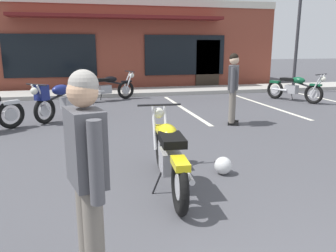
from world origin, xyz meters
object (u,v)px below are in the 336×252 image
object	(u,v)px
motorcycle_red_sportbike	(108,87)
person_in_black_shirt	(233,85)
motorcycle_foreground_classic	(169,154)
person_in_shorts_foreground	(87,169)
helmet_on_pavement	(223,165)
motorcycle_black_cruiser	(294,88)
parking_lot_lamp_post	(301,8)
motorcycle_blue_standard	(63,99)

from	to	relation	value
motorcycle_red_sportbike	person_in_black_shirt	bearing A→B (deg)	-58.77
motorcycle_foreground_classic	person_in_shorts_foreground	world-z (taller)	person_in_shorts_foreground
person_in_shorts_foreground	helmet_on_pavement	distance (m)	2.85
motorcycle_foreground_classic	helmet_on_pavement	xyz separation A→B (m)	(0.88, 0.28, -0.33)
motorcycle_black_cruiser	person_in_shorts_foreground	size ratio (longest dim) A/B	1.17
motorcycle_foreground_classic	motorcycle_red_sportbike	distance (m)	7.62
motorcycle_black_cruiser	parking_lot_lamp_post	world-z (taller)	parking_lot_lamp_post
motorcycle_blue_standard	person_in_shorts_foreground	xyz separation A→B (m)	(0.59, -6.51, 0.42)
parking_lot_lamp_post	person_in_shorts_foreground	bearing A→B (deg)	-130.34
motorcycle_foreground_classic	helmet_on_pavement	bearing A→B (deg)	17.44
motorcycle_blue_standard	helmet_on_pavement	bearing A→B (deg)	-61.34
person_in_black_shirt	helmet_on_pavement	size ratio (longest dim) A/B	6.44
motorcycle_foreground_classic	motorcycle_black_cruiser	bearing A→B (deg)	45.90
motorcycle_black_cruiser	person_in_shorts_foreground	distance (m)	10.31
motorcycle_black_cruiser	motorcycle_blue_standard	distance (m)	7.53
motorcycle_foreground_classic	motorcycle_red_sportbike	world-z (taller)	same
person_in_shorts_foreground	parking_lot_lamp_post	distance (m)	12.83
motorcycle_black_cruiser	helmet_on_pavement	world-z (taller)	motorcycle_black_cruiser
person_in_shorts_foreground	motorcycle_red_sportbike	bearing A→B (deg)	85.60
person_in_shorts_foreground	person_in_black_shirt	bearing A→B (deg)	55.69
motorcycle_red_sportbike	motorcycle_black_cruiser	bearing A→B (deg)	-14.57
motorcycle_red_sportbike	parking_lot_lamp_post	distance (m)	7.96
motorcycle_black_cruiser	person_in_shorts_foreground	bearing A→B (deg)	-131.71
motorcycle_blue_standard	parking_lot_lamp_post	bearing A→B (deg)	19.55
person_in_black_shirt	helmet_on_pavement	xyz separation A→B (m)	(-1.45, -2.97, -0.82)
motorcycle_foreground_classic	person_in_black_shirt	bearing A→B (deg)	54.28
motorcycle_blue_standard	helmet_on_pavement	size ratio (longest dim) A/B	6.59
motorcycle_blue_standard	motorcycle_foreground_classic	bearing A→B (deg)	-71.61
motorcycle_black_cruiser	helmet_on_pavement	distance (m)	7.59
helmet_on_pavement	parking_lot_lamp_post	bearing A→B (deg)	50.76
motorcycle_blue_standard	parking_lot_lamp_post	size ratio (longest dim) A/B	0.34
motorcycle_blue_standard	motorcycle_black_cruiser	bearing A→B (deg)	9.01
person_in_shorts_foreground	helmet_on_pavement	world-z (taller)	person_in_shorts_foreground
motorcycle_red_sportbike	person_in_shorts_foreground	distance (m)	9.33
person_in_shorts_foreground	parking_lot_lamp_post	size ratio (longest dim) A/B	0.33
motorcycle_foreground_classic	parking_lot_lamp_post	size ratio (longest dim) A/B	0.42
person_in_black_shirt	parking_lot_lamp_post	size ratio (longest dim) A/B	0.33
person_in_shorts_foreground	parking_lot_lamp_post	xyz separation A→B (m)	(8.17, 9.62, 2.29)
motorcycle_red_sportbike	helmet_on_pavement	bearing A→B (deg)	-80.78
motorcycle_black_cruiser	person_in_black_shirt	xyz separation A→B (m)	(-3.49, -2.77, 0.49)
person_in_black_shirt	person_in_shorts_foreground	distance (m)	5.96
person_in_shorts_foreground	motorcycle_black_cruiser	bearing A→B (deg)	48.29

